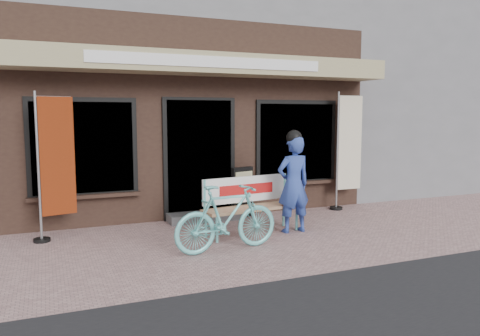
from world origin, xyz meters
name	(u,v)px	position (x,y,z in m)	size (l,w,h in m)	color
ground	(242,246)	(0.00, 0.00, 0.00)	(70.00, 70.00, 0.00)	tan
storefront	(160,68)	(0.00, 4.96, 2.99)	(7.00, 6.77, 6.00)	black
neighbor_right_near	(422,86)	(8.50, 5.50, 2.80)	(10.00, 7.00, 5.60)	slate
bench	(250,200)	(0.42, 0.66, 0.53)	(1.70, 0.65, 0.90)	#65C5C4
person	(293,182)	(1.08, 0.43, 0.81)	(0.58, 0.39, 1.65)	#2D459B
bicycle	(227,218)	(-0.29, -0.15, 0.47)	(0.44, 1.56, 0.94)	#65C5C4
nobori_red	(54,164)	(-2.47, 1.39, 1.15)	(0.66, 0.29, 2.23)	gray
nobori_cream	(347,149)	(3.00, 1.68, 1.21)	(0.68, 0.26, 2.34)	gray
menu_stand	(242,192)	(0.75, 1.77, 0.48)	(0.47, 0.23, 0.93)	black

